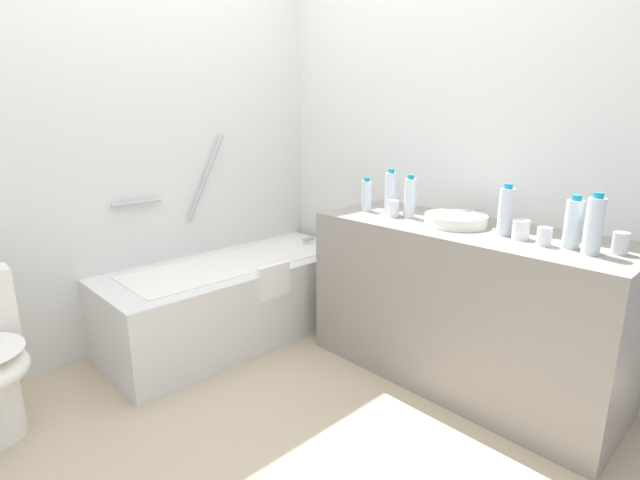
{
  "coord_description": "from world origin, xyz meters",
  "views": [
    {
      "loc": [
        -1.06,
        -1.59,
        1.38
      ],
      "look_at": [
        0.61,
        0.16,
        0.74
      ],
      "focal_mm": 26.64,
      "sensor_mm": 36.0,
      "label": 1
    }
  ],
  "objects_px": {
    "drinking_glass_0": "(544,236)",
    "drinking_glass_2": "(620,243)",
    "water_bottle_1": "(367,195)",
    "drinking_glass_1": "(521,230)",
    "sink_faucet": "(474,215)",
    "water_bottle_2": "(573,224)",
    "bathtub": "(236,296)",
    "water_bottle_0": "(594,226)",
    "drinking_glass_3": "(394,208)",
    "sink_basin": "(456,220)",
    "water_bottle_3": "(506,211)",
    "water_bottle_5": "(410,198)",
    "water_bottle_4": "(390,193)"
  },
  "relations": [
    {
      "from": "drinking_glass_0",
      "to": "drinking_glass_2",
      "type": "height_order",
      "value": "drinking_glass_2"
    },
    {
      "from": "water_bottle_1",
      "to": "drinking_glass_1",
      "type": "relative_size",
      "value": 2.25
    },
    {
      "from": "sink_faucet",
      "to": "water_bottle_1",
      "type": "height_order",
      "value": "water_bottle_1"
    },
    {
      "from": "water_bottle_2",
      "to": "drinking_glass_2",
      "type": "height_order",
      "value": "water_bottle_2"
    },
    {
      "from": "bathtub",
      "to": "drinking_glass_1",
      "type": "bearing_deg",
      "value": -71.11
    },
    {
      "from": "sink_faucet",
      "to": "drinking_glass_2",
      "type": "xyz_separation_m",
      "value": [
        -0.17,
        -0.73,
        0.02
      ]
    },
    {
      "from": "water_bottle_1",
      "to": "drinking_glass_2",
      "type": "height_order",
      "value": "water_bottle_1"
    },
    {
      "from": "sink_faucet",
      "to": "water_bottle_2",
      "type": "height_order",
      "value": "water_bottle_2"
    },
    {
      "from": "bathtub",
      "to": "water_bottle_0",
      "type": "height_order",
      "value": "bathtub"
    },
    {
      "from": "water_bottle_1",
      "to": "drinking_glass_1",
      "type": "xyz_separation_m",
      "value": [
        0.0,
        -0.91,
        -0.05
      ]
    },
    {
      "from": "drinking_glass_3",
      "to": "drinking_glass_1",
      "type": "bearing_deg",
      "value": -87.64
    },
    {
      "from": "sink_basin",
      "to": "drinking_glass_3",
      "type": "xyz_separation_m",
      "value": [
        -0.06,
        0.35,
        0.02
      ]
    },
    {
      "from": "water_bottle_3",
      "to": "drinking_glass_3",
      "type": "distance_m",
      "value": 0.61
    },
    {
      "from": "drinking_glass_0",
      "to": "drinking_glass_1",
      "type": "distance_m",
      "value": 0.12
    },
    {
      "from": "water_bottle_0",
      "to": "water_bottle_5",
      "type": "height_order",
      "value": "water_bottle_0"
    },
    {
      "from": "water_bottle_4",
      "to": "drinking_glass_0",
      "type": "height_order",
      "value": "water_bottle_4"
    },
    {
      "from": "sink_faucet",
      "to": "drinking_glass_0",
      "type": "bearing_deg",
      "value": -118.69
    },
    {
      "from": "water_bottle_1",
      "to": "water_bottle_3",
      "type": "relative_size",
      "value": 0.81
    },
    {
      "from": "water_bottle_0",
      "to": "drinking_glass_3",
      "type": "distance_m",
      "value": 1.0
    },
    {
      "from": "water_bottle_1",
      "to": "water_bottle_0",
      "type": "bearing_deg",
      "value": -91.34
    },
    {
      "from": "drinking_glass_0",
      "to": "sink_faucet",
      "type": "bearing_deg",
      "value": 61.31
    },
    {
      "from": "bathtub",
      "to": "drinking_glass_2",
      "type": "bearing_deg",
      "value": -73.16
    },
    {
      "from": "water_bottle_1",
      "to": "drinking_glass_2",
      "type": "bearing_deg",
      "value": -87.39
    },
    {
      "from": "drinking_glass_2",
      "to": "drinking_glass_3",
      "type": "xyz_separation_m",
      "value": [
        -0.08,
        1.08,
        0.0
      ]
    },
    {
      "from": "sink_basin",
      "to": "drinking_glass_2",
      "type": "height_order",
      "value": "drinking_glass_2"
    },
    {
      "from": "sink_faucet",
      "to": "water_bottle_5",
      "type": "bearing_deg",
      "value": 125.12
    },
    {
      "from": "water_bottle_4",
      "to": "drinking_glass_3",
      "type": "bearing_deg",
      "value": -129.74
    },
    {
      "from": "water_bottle_0",
      "to": "drinking_glass_1",
      "type": "bearing_deg",
      "value": 83.81
    },
    {
      "from": "drinking_glass_2",
      "to": "drinking_glass_3",
      "type": "distance_m",
      "value": 1.08
    },
    {
      "from": "water_bottle_3",
      "to": "drinking_glass_0",
      "type": "height_order",
      "value": "water_bottle_3"
    },
    {
      "from": "water_bottle_0",
      "to": "drinking_glass_3",
      "type": "bearing_deg",
      "value": 89.77
    },
    {
      "from": "sink_faucet",
      "to": "water_bottle_0",
      "type": "xyz_separation_m",
      "value": [
        -0.25,
        -0.65,
        0.09
      ]
    },
    {
      "from": "water_bottle_5",
      "to": "drinking_glass_3",
      "type": "xyz_separation_m",
      "value": [
        -0.05,
        0.07,
        -0.06
      ]
    },
    {
      "from": "sink_basin",
      "to": "drinking_glass_0",
      "type": "bearing_deg",
      "value": -98.48
    },
    {
      "from": "sink_basin",
      "to": "water_bottle_4",
      "type": "distance_m",
      "value": 0.43
    },
    {
      "from": "bathtub",
      "to": "sink_faucet",
      "type": "relative_size",
      "value": 10.67
    },
    {
      "from": "water_bottle_5",
      "to": "drinking_glass_2",
      "type": "height_order",
      "value": "water_bottle_5"
    },
    {
      "from": "bathtub",
      "to": "water_bottle_0",
      "type": "distance_m",
      "value": 2.03
    },
    {
      "from": "water_bottle_4",
      "to": "drinking_glass_3",
      "type": "height_order",
      "value": "water_bottle_4"
    },
    {
      "from": "water_bottle_5",
      "to": "drinking_glass_3",
      "type": "bearing_deg",
      "value": 127.33
    },
    {
      "from": "water_bottle_2",
      "to": "sink_basin",
      "type": "bearing_deg",
      "value": 86.95
    },
    {
      "from": "water_bottle_0",
      "to": "drinking_glass_1",
      "type": "xyz_separation_m",
      "value": [
        0.03,
        0.3,
        -0.07
      ]
    },
    {
      "from": "drinking_glass_2",
      "to": "sink_faucet",
      "type": "bearing_deg",
      "value": 77.25
    },
    {
      "from": "water_bottle_4",
      "to": "drinking_glass_0",
      "type": "bearing_deg",
      "value": -94.24
    },
    {
      "from": "water_bottle_0",
      "to": "drinking_glass_1",
      "type": "relative_size",
      "value": 2.89
    },
    {
      "from": "sink_faucet",
      "to": "water_bottle_5",
      "type": "relative_size",
      "value": 0.65
    },
    {
      "from": "water_bottle_3",
      "to": "water_bottle_4",
      "type": "xyz_separation_m",
      "value": [
        0.01,
        0.68,
        0.01
      ]
    },
    {
      "from": "water_bottle_1",
      "to": "water_bottle_3",
      "type": "distance_m",
      "value": 0.83
    },
    {
      "from": "drinking_glass_0",
      "to": "water_bottle_0",
      "type": "bearing_deg",
      "value": -89.09
    },
    {
      "from": "drinking_glass_1",
      "to": "sink_faucet",
      "type": "bearing_deg",
      "value": 57.75
    }
  ]
}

